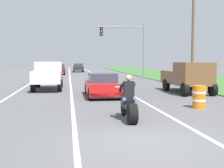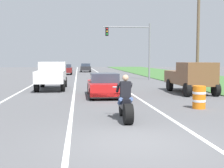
{
  "view_description": "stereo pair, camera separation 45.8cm",
  "coord_description": "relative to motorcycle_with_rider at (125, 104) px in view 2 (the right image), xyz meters",
  "views": [
    {
      "loc": [
        -1.96,
        -7.42,
        2.14
      ],
      "look_at": [
        0.06,
        6.37,
        1.0
      ],
      "focal_mm": 47.69,
      "sensor_mm": 36.0,
      "label": 1
    },
    {
      "loc": [
        -1.51,
        -7.48,
        2.14
      ],
      "look_at": [
        0.06,
        6.37,
        1.0
      ],
      "focal_mm": 47.69,
      "sensor_mm": 36.0,
      "label": 2
    }
  ],
  "objects": [
    {
      "name": "ground_plane",
      "position": [
        -0.12,
        -2.73,
        -0.59
      ],
      "size": [
        160.0,
        160.0,
        0.0
      ],
      "primitive_type": "plane",
      "color": "#565659"
    },
    {
      "name": "lane_stripe_left_solid",
      "position": [
        -5.52,
        17.27,
        -0.59
      ],
      "size": [
        0.14,
        120.0,
        0.01
      ],
      "primitive_type": "cube",
      "color": "white",
      "rests_on": "ground"
    },
    {
      "name": "lane_stripe_right_solid",
      "position": [
        1.68,
        17.27,
        -0.59
      ],
      "size": [
        0.14,
        120.0,
        0.01
      ],
      "primitive_type": "cube",
      "color": "white",
      "rests_on": "ground"
    },
    {
      "name": "lane_stripe_centre_dashed",
      "position": [
        -1.92,
        17.27,
        -0.59
      ],
      "size": [
        0.14,
        120.0,
        0.01
      ],
      "primitive_type": "cube",
      "color": "white",
      "rests_on": "ground"
    },
    {
      "name": "grass_verge_right",
      "position": [
        11.8,
        17.27,
        -0.56
      ],
      "size": [
        10.0,
        120.0,
        0.06
      ],
      "primitive_type": "cube",
      "color": "#3D6B33",
      "rests_on": "ground"
    },
    {
      "name": "motorcycle_with_rider",
      "position": [
        0.0,
        0.0,
        0.0
      ],
      "size": [
        0.7,
        2.21,
        1.62
      ],
      "color": "black",
      "rests_on": "ground"
    },
    {
      "name": "sports_car_red",
      "position": [
        -0.14,
        7.03,
        0.04
      ],
      "size": [
        1.84,
        4.3,
        1.37
      ],
      "color": "red",
      "rests_on": "ground"
    },
    {
      "name": "pickup_truck_left_lane_white",
      "position": [
        -3.55,
        11.61,
        0.51
      ],
      "size": [
        2.02,
        4.8,
        1.98
      ],
      "color": "silver",
      "rests_on": "ground"
    },
    {
      "name": "pickup_truck_right_shoulder_brown",
      "position": [
        5.5,
        8.03,
        0.51
      ],
      "size": [
        2.02,
        4.8,
        1.98
      ],
      "color": "brown",
      "rests_on": "ground"
    },
    {
      "name": "traffic_light_mast_near",
      "position": [
        4.41,
        21.28,
        3.44
      ],
      "size": [
        5.1,
        0.34,
        6.0
      ],
      "color": "gray",
      "rests_on": "ground"
    },
    {
      "name": "utility_pole_roadside",
      "position": [
        8.12,
        13.35,
        2.93
      ],
      "size": [
        0.24,
        0.24,
        7.04
      ],
      "primitive_type": "cylinder",
      "color": "brown",
      "rests_on": "ground"
    },
    {
      "name": "construction_barrel_nearest",
      "position": [
        3.62,
        2.21,
        -0.09
      ],
      "size": [
        0.58,
        0.58,
        1.0
      ],
      "color": "orange",
      "rests_on": "ground"
    },
    {
      "name": "distant_car_far_ahead",
      "position": [
        -3.44,
        33.51,
        0.18
      ],
      "size": [
        1.8,
        4.0,
        1.5
      ],
      "color": "maroon",
      "rests_on": "ground"
    },
    {
      "name": "distant_car_further_ahead",
      "position": [
        -0.37,
        42.28,
        0.18
      ],
      "size": [
        1.8,
        4.0,
        1.5
      ],
      "color": "#262628",
      "rests_on": "ground"
    }
  ]
}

